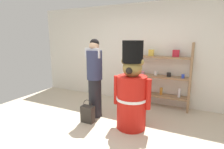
{
  "coord_description": "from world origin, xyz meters",
  "views": [
    {
      "loc": [
        1.36,
        -2.36,
        1.7
      ],
      "look_at": [
        -0.13,
        0.7,
        1.0
      ],
      "focal_mm": 28.03,
      "sensor_mm": 36.0,
      "label": 1
    }
  ],
  "objects_px": {
    "teddy_bear_guard": "(132,92)",
    "shopping_bag": "(88,114)",
    "merchandise_shelf": "(162,75)",
    "person_shopper": "(95,77)"
  },
  "relations": [
    {
      "from": "teddy_bear_guard",
      "to": "person_shopper",
      "type": "relative_size",
      "value": 0.98
    },
    {
      "from": "merchandise_shelf",
      "to": "teddy_bear_guard",
      "type": "height_order",
      "value": "teddy_bear_guard"
    },
    {
      "from": "person_shopper",
      "to": "teddy_bear_guard",
      "type": "bearing_deg",
      "value": -8.45
    },
    {
      "from": "teddy_bear_guard",
      "to": "person_shopper",
      "type": "distance_m",
      "value": 0.92
    },
    {
      "from": "merchandise_shelf",
      "to": "person_shopper",
      "type": "xyz_separation_m",
      "value": [
        -1.2,
        -1.21,
        0.08
      ]
    },
    {
      "from": "merchandise_shelf",
      "to": "shopping_bag",
      "type": "xyz_separation_m",
      "value": [
        -1.19,
        -1.53,
        -0.63
      ]
    },
    {
      "from": "shopping_bag",
      "to": "merchandise_shelf",
      "type": "bearing_deg",
      "value": 52.19
    },
    {
      "from": "merchandise_shelf",
      "to": "person_shopper",
      "type": "height_order",
      "value": "person_shopper"
    },
    {
      "from": "teddy_bear_guard",
      "to": "shopping_bag",
      "type": "relative_size",
      "value": 3.46
    },
    {
      "from": "person_shopper",
      "to": "merchandise_shelf",
      "type": "bearing_deg",
      "value": 45.39
    }
  ]
}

